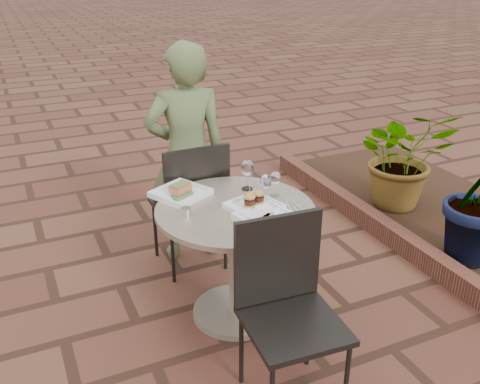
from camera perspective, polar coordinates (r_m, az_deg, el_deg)
name	(u,v)px	position (r m, az deg, el deg)	size (l,w,h in m)	color
ground	(201,304)	(3.46, -4.19, -11.88)	(60.00, 60.00, 0.00)	brown
cafe_table	(235,246)	(3.11, -0.51, -5.74)	(0.90, 0.90, 0.73)	gray
chair_far	(193,197)	(3.55, -5.09, -0.59)	(0.45, 0.45, 0.93)	black
chair_near	(286,297)	(2.59, 4.92, -11.05)	(0.47, 0.47, 0.93)	black
diner	(187,155)	(3.67, -5.71, 3.94)	(0.56, 0.37, 1.54)	#4F5D33
plate_salmon	(181,192)	(3.15, -6.34, -0.03)	(0.37, 0.37, 0.08)	white
plate_sliders	(254,204)	(2.96, 1.51, -1.27)	(0.32, 0.32, 0.17)	white
plate_tuna	(267,218)	(2.85, 2.87, -2.77)	(0.33, 0.33, 0.03)	white
wine_glass_right	(266,182)	(3.03, 2.80, 1.04)	(0.07, 0.07, 0.16)	white
wine_glass_mid	(247,169)	(3.17, 0.79, 2.51)	(0.08, 0.08, 0.19)	white
wine_glass_far	(275,179)	(3.10, 3.80, 1.43)	(0.06, 0.06, 0.15)	white
steel_ramekin	(186,211)	(2.92, -5.76, -2.07)	(0.06, 0.06, 0.04)	silver
cutlery_set	(293,206)	(3.03, 5.66, -1.46)	(0.09, 0.20, 0.00)	silver
planter_curb	(378,224)	(4.35, 14.46, -3.38)	(0.12, 3.00, 0.15)	brown
mulch_bed	(445,213)	(4.81, 20.99, -2.10)	(1.30, 3.00, 0.06)	black
potted_plant_a	(404,157)	(4.61, 17.05, 3.61)	(0.77, 0.67, 0.86)	#33662D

